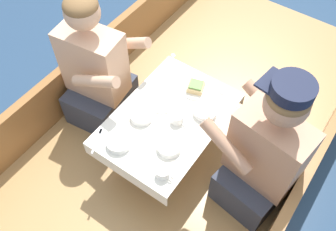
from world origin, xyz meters
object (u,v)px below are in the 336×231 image
(person_port, at_px, (96,73))
(sandwich, at_px, (196,87))
(person_starboard, at_px, (264,157))
(coffee_cup_starboard, at_px, (163,172))
(coffee_cup_port, at_px, (177,118))

(person_port, xyz_separation_m, sandwich, (0.61, 0.25, 0.03))
(person_port, bearing_deg, sandwich, 14.90)
(person_starboard, bearing_deg, coffee_cup_starboard, 54.00)
(person_starboard, relative_size, coffee_cup_port, 10.16)
(person_port, bearing_deg, coffee_cup_starboard, -31.51)
(person_port, distance_m, coffee_cup_port, 0.66)
(sandwich, xyz_separation_m, coffee_cup_starboard, (0.18, -0.61, -0.00))
(person_starboard, bearing_deg, coffee_cup_port, 15.55)
(coffee_cup_port, distance_m, coffee_cup_starboard, 0.36)
(coffee_cup_starboard, bearing_deg, sandwich, 106.37)
(person_starboard, xyz_separation_m, coffee_cup_port, (-0.53, -0.07, 0.01))
(coffee_cup_port, bearing_deg, sandwich, 98.87)
(sandwich, distance_m, coffee_cup_starboard, 0.63)
(person_port, height_order, sandwich, person_port)
(person_starboard, relative_size, sandwich, 8.46)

